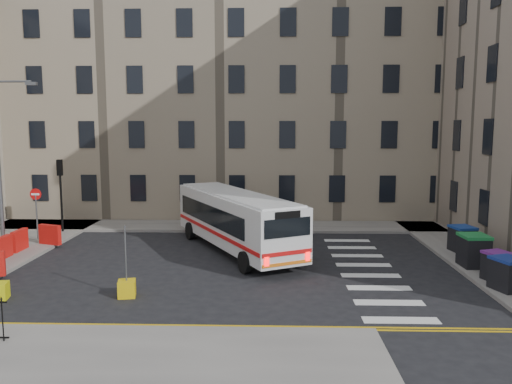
{
  "coord_description": "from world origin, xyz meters",
  "views": [
    {
      "loc": [
        -0.12,
        -21.17,
        6.01
      ],
      "look_at": [
        -0.81,
        2.25,
        3.0
      ],
      "focal_mm": 35.0,
      "sensor_mm": 36.0,
      "label": 1
    }
  ],
  "objects_px": {
    "wheelie_bin_d": "(471,247)",
    "wheelie_bin_a": "(508,274)",
    "wheelie_bin_e": "(462,239)",
    "bollard_yellow": "(127,289)",
    "bus": "(235,219)",
    "wheelie_bin_b": "(498,266)",
    "wheelie_bin_c": "(474,250)"
  },
  "relations": [
    {
      "from": "wheelie_bin_d",
      "to": "wheelie_bin_a",
      "type": "bearing_deg",
      "value": -73.52
    },
    {
      "from": "wheelie_bin_e",
      "to": "wheelie_bin_a",
      "type": "bearing_deg",
      "value": -106.85
    },
    {
      "from": "wheelie_bin_a",
      "to": "bollard_yellow",
      "type": "distance_m",
      "value": 13.8
    },
    {
      "from": "bus",
      "to": "bollard_yellow",
      "type": "distance_m",
      "value": 7.73
    },
    {
      "from": "wheelie_bin_d",
      "to": "wheelie_bin_e",
      "type": "bearing_deg",
      "value": 103.14
    },
    {
      "from": "wheelie_bin_b",
      "to": "bollard_yellow",
      "type": "height_order",
      "value": "wheelie_bin_b"
    },
    {
      "from": "wheelie_bin_c",
      "to": "bollard_yellow",
      "type": "bearing_deg",
      "value": -166.52
    },
    {
      "from": "bus",
      "to": "wheelie_bin_c",
      "type": "height_order",
      "value": "bus"
    },
    {
      "from": "bus",
      "to": "wheelie_bin_e",
      "type": "relative_size",
      "value": 8.0
    },
    {
      "from": "wheelie_bin_c",
      "to": "bollard_yellow",
      "type": "distance_m",
      "value": 14.34
    },
    {
      "from": "wheelie_bin_d",
      "to": "wheelie_bin_e",
      "type": "relative_size",
      "value": 1.04
    },
    {
      "from": "wheelie_bin_a",
      "to": "wheelie_bin_b",
      "type": "height_order",
      "value": "wheelie_bin_a"
    },
    {
      "from": "wheelie_bin_b",
      "to": "bollard_yellow",
      "type": "distance_m",
      "value": 14.06
    },
    {
      "from": "bus",
      "to": "wheelie_bin_d",
      "type": "xyz_separation_m",
      "value": [
        10.66,
        -2.02,
        -0.88
      ]
    },
    {
      "from": "wheelie_bin_b",
      "to": "bollard_yellow",
      "type": "xyz_separation_m",
      "value": [
        -13.94,
        -1.83,
        -0.42
      ]
    },
    {
      "from": "bollard_yellow",
      "to": "wheelie_bin_c",
      "type": "bearing_deg",
      "value": 15.59
    },
    {
      "from": "wheelie_bin_c",
      "to": "wheelie_bin_e",
      "type": "relative_size",
      "value": 1.08
    },
    {
      "from": "wheelie_bin_d",
      "to": "wheelie_bin_b",
      "type": "bearing_deg",
      "value": -71.99
    },
    {
      "from": "bus",
      "to": "wheelie_bin_d",
      "type": "bearing_deg",
      "value": -38.36
    },
    {
      "from": "wheelie_bin_a",
      "to": "wheelie_bin_e",
      "type": "bearing_deg",
      "value": 66.09
    },
    {
      "from": "wheelie_bin_d",
      "to": "wheelie_bin_e",
      "type": "height_order",
      "value": "wheelie_bin_e"
    },
    {
      "from": "wheelie_bin_b",
      "to": "wheelie_bin_d",
      "type": "relative_size",
      "value": 0.95
    },
    {
      "from": "bus",
      "to": "wheelie_bin_a",
      "type": "height_order",
      "value": "bus"
    },
    {
      "from": "wheelie_bin_c",
      "to": "wheelie_bin_a",
      "type": "bearing_deg",
      "value": -92.57
    },
    {
      "from": "wheelie_bin_b",
      "to": "bollard_yellow",
      "type": "relative_size",
      "value": 2.11
    },
    {
      "from": "wheelie_bin_a",
      "to": "wheelie_bin_c",
      "type": "relative_size",
      "value": 0.97
    },
    {
      "from": "wheelie_bin_e",
      "to": "wheelie_bin_b",
      "type": "bearing_deg",
      "value": -106.12
    },
    {
      "from": "wheelie_bin_b",
      "to": "bus",
      "type": "bearing_deg",
      "value": 134.14
    },
    {
      "from": "wheelie_bin_a",
      "to": "wheelie_bin_c",
      "type": "distance_m",
      "value": 3.13
    },
    {
      "from": "wheelie_bin_d",
      "to": "wheelie_bin_c",
      "type": "bearing_deg",
      "value": -86.01
    },
    {
      "from": "bus",
      "to": "wheelie_bin_d",
      "type": "relative_size",
      "value": 7.68
    },
    {
      "from": "bus",
      "to": "wheelie_bin_d",
      "type": "height_order",
      "value": "bus"
    }
  ]
}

